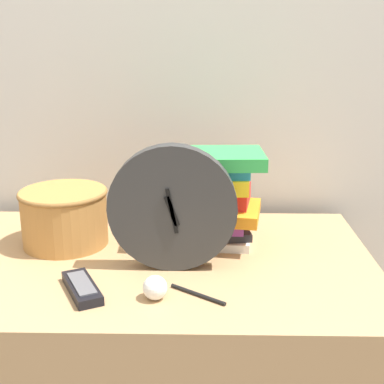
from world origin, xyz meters
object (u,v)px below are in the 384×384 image
Objects in this scene: crumpled_paper_ball at (155,288)px; basket at (64,215)px; tv_remote at (82,288)px; pen at (198,294)px; desk_clock at (172,208)px; book_stack at (209,197)px.

basket is at bearing 131.32° from crumpled_paper_ball.
crumpled_paper_ball is at bearing -8.92° from tv_remote.
crumpled_paper_ball reaches higher than tv_remote.
basket is 1.40× the size of tv_remote.
crumpled_paper_ball is 0.44× the size of pen.
pen is at bearing -2.78° from tv_remote.
desk_clock is 1.08× the size of book_stack.
desk_clock is 2.52× the size of pen.
crumpled_paper_ball is (-0.03, -0.15, -0.12)m from desk_clock.
book_stack is 0.36m from basket.
tv_remote is at bearing -69.58° from basket.
desk_clock is at bearing 79.13° from crumpled_paper_ball.
desk_clock is 0.32m from basket.
basket is 0.29m from tv_remote.
desk_clock is at bearing -26.50° from basket.
basket is (-0.28, 0.14, -0.07)m from desk_clock.
tv_remote is at bearing -146.09° from desk_clock.
basket is at bearing 140.99° from pen.
book_stack reaches higher than tv_remote.
desk_clock is 0.17m from book_stack.
crumpled_paper_ball is at bearing -171.73° from pen.
book_stack reaches higher than crumpled_paper_ball.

